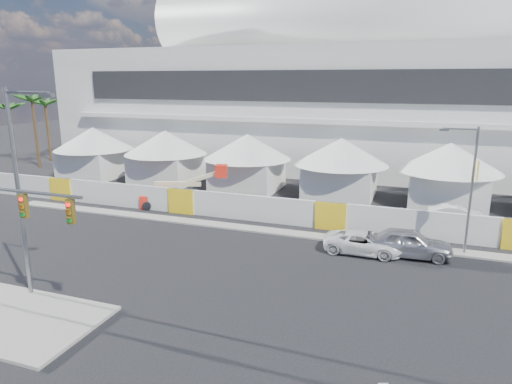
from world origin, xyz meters
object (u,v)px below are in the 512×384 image
(sedan_silver, at_px, (409,243))
(boom_lift, at_px, (171,197))
(streetlight_median, at_px, (21,180))
(lot_car_a, at_px, (457,215))
(streetlight_curb, at_px, (469,182))
(pickup_curb, at_px, (363,243))

(sedan_silver, distance_m, boom_lift, 19.52)
(streetlight_median, bearing_deg, sedan_silver, 34.37)
(lot_car_a, bearing_deg, streetlight_median, 130.02)
(lot_car_a, height_order, streetlight_curb, streetlight_curb)
(streetlight_curb, distance_m, boom_lift, 22.54)
(pickup_curb, distance_m, boom_lift, 17.05)
(boom_lift, bearing_deg, streetlight_median, -101.79)
(streetlight_median, xyz_separation_m, boom_lift, (-1.74, 16.30, -4.90))
(lot_car_a, bearing_deg, sedan_silver, 154.36)
(lot_car_a, bearing_deg, boom_lift, 94.90)
(pickup_curb, bearing_deg, streetlight_curb, -71.59)
(sedan_silver, distance_m, streetlight_curb, 5.03)
(pickup_curb, xyz_separation_m, streetlight_curb, (5.72, 1.90, 3.89))
(pickup_curb, relative_size, lot_car_a, 1.17)
(pickup_curb, xyz_separation_m, boom_lift, (-16.33, 4.90, 0.32))
(sedan_silver, height_order, streetlight_median, streetlight_median)
(streetlight_median, relative_size, boom_lift, 1.34)
(lot_car_a, relative_size, streetlight_median, 0.41)
(pickup_curb, distance_m, lot_car_a, 10.24)
(streetlight_curb, bearing_deg, pickup_curb, -161.61)
(boom_lift, bearing_deg, sedan_silver, -31.21)
(streetlight_curb, relative_size, boom_lift, 1.05)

